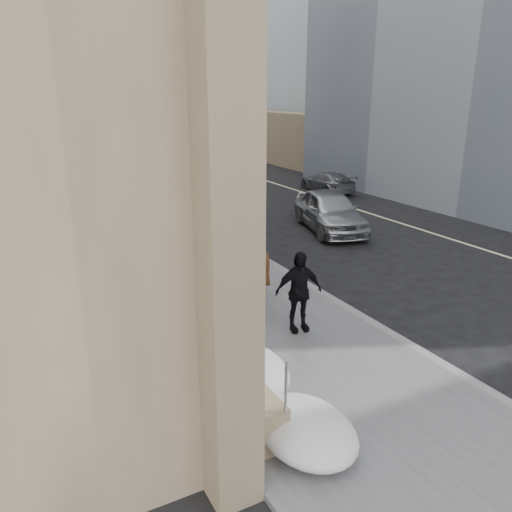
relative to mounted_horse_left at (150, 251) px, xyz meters
The scene contains 15 objects.
ground 6.19m from the mounted_horse_left, 74.61° to the right, with size 140.00×140.00×0.00m, color black.
sidewalk 4.61m from the mounted_horse_left, 68.82° to the left, with size 5.00×80.00×0.12m, color #4F4E51.
curb 6.05m from the mounted_horse_left, 44.48° to the left, with size 0.24×80.00×0.12m, color slate.
lane_line 12.86m from the mounted_horse_left, 18.93° to the left, with size 0.15×70.00×0.01m, color #BFB78C.
far_podium 17.62m from the mounted_horse_left, 13.64° to the left, with size 2.00×80.00×4.00m, color #827254.
bg_building_mid 55.91m from the mounted_horse_left, 84.09° to the left, with size 30.00×12.00×28.00m, color slate.
streetlight_mid 9.82m from the mounted_horse_left, 61.92° to the left, with size 1.71×0.24×8.00m.
streetlight_far 28.68m from the mounted_horse_left, 81.22° to the left, with size 1.71×0.24×8.00m.
traffic_signal 16.79m from the mounted_horse_left, 77.16° to the left, with size 4.10×0.22×6.00m.
snow_bank 2.40m from the mounted_horse_left, 85.23° to the left, with size 1.70×18.10×0.76m.
mounted_horse_left is the anchor object (origin of this frame).
mounted_horse_right 2.50m from the mounted_horse_left, 29.44° to the right, with size 1.76×1.90×2.58m.
pedestrian 4.86m from the mounted_horse_left, 61.36° to the right, with size 1.17×0.49×1.99m, color black.
car_silver 9.16m from the mounted_horse_left, 20.03° to the left, with size 1.99×4.95×1.69m, color #9CA0A4.
car_grey 16.77m from the mounted_horse_left, 36.72° to the left, with size 1.64×4.03×1.17m, color slate.
Camera 1 is at (-5.29, -7.61, 5.66)m, focal length 35.00 mm.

